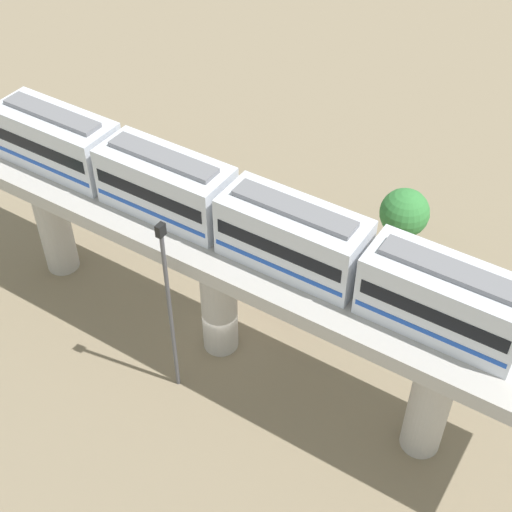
% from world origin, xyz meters
% --- Properties ---
extents(ground_plane, '(120.00, 120.00, 0.00)m').
position_xyz_m(ground_plane, '(0.00, 0.00, 0.00)').
color(ground_plane, '#84755B').
extents(viaduct, '(5.20, 35.80, 8.19)m').
position_xyz_m(viaduct, '(0.00, 0.00, 6.36)').
color(viaduct, '#B7B2AA').
rests_on(viaduct, ground).
extents(train, '(2.64, 27.45, 3.24)m').
position_xyz_m(train, '(0.00, 0.68, 9.73)').
color(train, silver).
rests_on(train, viaduct).
extents(parked_car_silver, '(2.09, 4.32, 1.76)m').
position_xyz_m(parked_car_silver, '(-9.71, -11.12, 0.74)').
color(parked_car_silver, '#B2B5BA').
rests_on(parked_car_silver, ground).
extents(parked_car_red, '(2.48, 4.44, 1.76)m').
position_xyz_m(parked_car_red, '(-5.68, 1.56, 0.74)').
color(parked_car_red, red).
rests_on(parked_car_red, ground).
extents(tree_near_viaduct, '(2.92, 2.92, 5.13)m').
position_xyz_m(tree_near_viaduct, '(-11.42, 5.26, 3.64)').
color(tree_near_viaduct, brown).
rests_on(tree_near_viaduct, ground).
extents(signal_post, '(0.44, 0.28, 10.79)m').
position_xyz_m(signal_post, '(3.40, -0.36, 5.92)').
color(signal_post, '#4C4C51').
rests_on(signal_post, ground).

